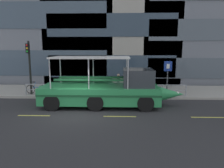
% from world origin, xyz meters
% --- Properties ---
extents(ground_plane, '(120.00, 120.00, 0.00)m').
position_xyz_m(ground_plane, '(0.00, 0.00, 0.00)').
color(ground_plane, '#2B2B2D').
extents(sidewalk, '(32.00, 4.80, 0.18)m').
position_xyz_m(sidewalk, '(0.00, 5.60, 0.09)').
color(sidewalk, '#99968E').
rests_on(sidewalk, ground_plane).
extents(curb_edge, '(32.00, 0.18, 0.18)m').
position_xyz_m(curb_edge, '(0.00, 3.11, 0.09)').
color(curb_edge, '#B2ADA3').
rests_on(curb_edge, ground_plane).
extents(lane_centreline, '(25.80, 0.12, 0.01)m').
position_xyz_m(lane_centreline, '(-0.00, -1.00, 0.00)').
color(lane_centreline, '#DBD64C').
rests_on(lane_centreline, ground_plane).
extents(curb_guardrail, '(12.25, 0.09, 0.86)m').
position_xyz_m(curb_guardrail, '(1.30, 3.45, 0.75)').
color(curb_guardrail, '#9EA0A8').
rests_on(curb_guardrail, sidewalk).
extents(traffic_light_pole, '(0.24, 0.46, 4.09)m').
position_xyz_m(traffic_light_pole, '(-4.47, 3.66, 2.66)').
color(traffic_light_pole, black).
rests_on(traffic_light_pole, sidewalk).
extents(parking_sign, '(0.60, 0.12, 2.58)m').
position_xyz_m(parking_sign, '(6.08, 3.96, 1.93)').
color(parking_sign, '#4C4F54').
rests_on(parking_sign, sidewalk).
extents(leaned_bicycle, '(1.74, 0.46, 0.96)m').
position_xyz_m(leaned_bicycle, '(-4.10, 3.92, 0.56)').
color(leaned_bicycle, black).
rests_on(leaned_bicycle, sidewalk).
extents(duck_tour_boat, '(9.34, 2.68, 3.20)m').
position_xyz_m(duck_tour_boat, '(1.66, 1.20, 1.05)').
color(duck_tour_boat, '#2D9351').
rests_on(duck_tour_boat, ground_plane).
extents(pedestrian_near_bow, '(0.22, 0.46, 1.59)m').
position_xyz_m(pedestrian_near_bow, '(4.14, 4.80, 1.14)').
color(pedestrian_near_bow, '#47423D').
rests_on(pedestrian_near_bow, sidewalk).
extents(pedestrian_mid_left, '(0.21, 0.44, 1.53)m').
position_xyz_m(pedestrian_mid_left, '(2.31, 4.61, 1.10)').
color(pedestrian_mid_left, '#1E2338').
rests_on(pedestrian_mid_left, sidewalk).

